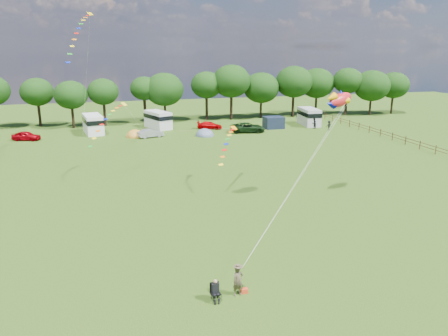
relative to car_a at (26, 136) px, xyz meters
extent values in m
plane|color=black|center=(20.56, -44.36, -0.69)|extent=(180.00, 180.00, 0.00)
cylinder|color=black|center=(0.54, 11.96, 1.26)|extent=(0.47, 0.47, 3.90)
ellipsoid|color=#12330E|center=(0.54, 11.96, 5.30)|extent=(5.58, 5.58, 4.74)
cylinder|color=black|center=(6.21, 8.91, 1.09)|extent=(0.44, 0.44, 3.56)
ellipsoid|color=#12330E|center=(6.21, 8.91, 4.95)|extent=(5.56, 5.56, 4.73)
cylinder|color=black|center=(11.47, 9.87, 1.28)|extent=(0.47, 0.47, 3.95)
ellipsoid|color=#12330E|center=(11.47, 9.87, 5.26)|extent=(5.33, 5.33, 4.53)
cylinder|color=black|center=(18.65, 11.67, 1.48)|extent=(0.50, 0.50, 4.33)
ellipsoid|color=#12330E|center=(18.65, 11.67, 5.50)|extent=(4.95, 4.95, 4.21)
cylinder|color=black|center=(22.27, 11.21, 0.97)|extent=(0.43, 0.43, 3.31)
ellipsoid|color=#12330E|center=(22.27, 11.21, 5.26)|extent=(7.03, 7.03, 5.98)
cylinder|color=black|center=(30.22, 11.44, 1.49)|extent=(0.50, 0.50, 4.36)
ellipsoid|color=#12330E|center=(30.22, 11.44, 5.86)|extent=(5.84, 5.84, 4.97)
cylinder|color=black|center=(34.81, 10.57, 1.58)|extent=(0.51, 0.51, 4.55)
ellipsoid|color=#12330E|center=(34.81, 10.57, 6.54)|extent=(7.15, 7.15, 6.08)
cylinder|color=black|center=(41.05, 11.27, 0.91)|extent=(0.42, 0.42, 3.21)
ellipsoid|color=#12330E|center=(41.05, 11.27, 5.11)|extent=(6.90, 6.90, 5.86)
cylinder|color=black|center=(47.55, 10.61, 1.40)|extent=(0.48, 0.48, 4.17)
ellipsoid|color=#12330E|center=(47.55, 10.61, 6.17)|extent=(7.16, 7.16, 6.09)
cylinder|color=black|center=(53.53, 12.53, 1.14)|extent=(0.45, 0.45, 3.66)
ellipsoid|color=#12330E|center=(53.53, 12.53, 5.62)|extent=(7.05, 7.05, 5.99)
cylinder|color=black|center=(58.98, 10.01, 1.63)|extent=(0.52, 0.52, 4.65)
ellipsoid|color=#12330E|center=(58.98, 10.01, 6.19)|extent=(5.96, 5.96, 5.06)
cylinder|color=black|center=(63.72, 8.69, 0.90)|extent=(0.42, 0.42, 3.19)
ellipsoid|color=#12330E|center=(63.72, 8.69, 5.20)|extent=(7.23, 7.23, 6.14)
cylinder|color=black|center=(69.12, 9.08, 1.07)|extent=(0.44, 0.44, 3.52)
ellipsoid|color=#12330E|center=(69.12, 9.08, 5.16)|extent=(6.22, 6.22, 5.28)
cylinder|color=#472D19|center=(52.56, -23.36, -0.09)|extent=(0.12, 0.12, 1.20)
cylinder|color=#472D19|center=(52.56, -24.86, 0.26)|extent=(0.08, 3.00, 0.08)
cylinder|color=#472D19|center=(52.56, -24.86, -0.14)|extent=(0.08, 3.00, 0.08)
cylinder|color=#472D19|center=(52.56, -20.36, -0.09)|extent=(0.12, 0.12, 1.20)
cylinder|color=#472D19|center=(52.56, -21.86, 0.26)|extent=(0.08, 3.00, 0.08)
cylinder|color=#472D19|center=(52.56, -21.86, -0.14)|extent=(0.08, 3.00, 0.08)
cylinder|color=#472D19|center=(52.56, -17.36, -0.09)|extent=(0.12, 0.12, 1.20)
cylinder|color=#472D19|center=(52.56, -18.86, 0.26)|extent=(0.08, 3.00, 0.08)
cylinder|color=#472D19|center=(52.56, -18.86, -0.14)|extent=(0.08, 3.00, 0.08)
cylinder|color=#472D19|center=(52.56, -14.36, -0.09)|extent=(0.12, 0.12, 1.20)
cylinder|color=#472D19|center=(52.56, -15.86, 0.26)|extent=(0.08, 3.00, 0.08)
cylinder|color=#472D19|center=(52.56, -15.86, -0.14)|extent=(0.08, 3.00, 0.08)
cylinder|color=#472D19|center=(52.56, -11.36, -0.09)|extent=(0.12, 0.12, 1.20)
cylinder|color=#472D19|center=(52.56, -12.86, 0.26)|extent=(0.08, 3.00, 0.08)
cylinder|color=#472D19|center=(52.56, -12.86, -0.14)|extent=(0.08, 3.00, 0.08)
cylinder|color=#472D19|center=(52.56, -8.36, -0.09)|extent=(0.12, 0.12, 1.20)
cylinder|color=#472D19|center=(52.56, -9.86, 0.26)|extent=(0.08, 3.00, 0.08)
cylinder|color=#472D19|center=(52.56, -9.86, -0.14)|extent=(0.08, 3.00, 0.08)
cylinder|color=#472D19|center=(52.56, -5.36, -0.09)|extent=(0.12, 0.12, 1.20)
cylinder|color=#472D19|center=(52.56, -6.86, 0.26)|extent=(0.08, 3.00, 0.08)
cylinder|color=#472D19|center=(52.56, -6.86, -0.14)|extent=(0.08, 3.00, 0.08)
cylinder|color=#472D19|center=(52.56, -2.36, -0.09)|extent=(0.12, 0.12, 1.20)
cylinder|color=#472D19|center=(52.56, -3.86, 0.26)|extent=(0.08, 3.00, 0.08)
cylinder|color=#472D19|center=(52.56, -3.86, -0.14)|extent=(0.08, 3.00, 0.08)
cylinder|color=#472D19|center=(52.56, 0.64, -0.09)|extent=(0.12, 0.12, 1.20)
cylinder|color=#472D19|center=(52.56, -0.86, 0.26)|extent=(0.08, 3.00, 0.08)
cylinder|color=#472D19|center=(52.56, -0.86, -0.14)|extent=(0.08, 3.00, 0.08)
cylinder|color=#472D19|center=(52.56, 3.64, -0.09)|extent=(0.12, 0.12, 1.20)
cylinder|color=#472D19|center=(52.56, 2.14, 0.26)|extent=(0.08, 3.00, 0.08)
cylinder|color=#472D19|center=(52.56, 2.14, -0.14)|extent=(0.08, 3.00, 0.08)
cylinder|color=#472D19|center=(52.56, 6.64, -0.09)|extent=(0.12, 0.12, 1.20)
cylinder|color=#472D19|center=(52.56, 5.14, 0.26)|extent=(0.08, 3.00, 0.08)
cylinder|color=#472D19|center=(52.56, 5.14, -0.14)|extent=(0.08, 3.00, 0.08)
imported|color=#96010A|center=(0.00, 0.00, 0.00)|extent=(4.44, 2.78, 1.38)
imported|color=gray|center=(18.09, -2.65, -0.03)|extent=(3.96, 2.39, 1.31)
imported|color=#A80003|center=(28.52, 2.00, -0.08)|extent=(4.38, 3.16, 1.21)
imported|color=black|center=(33.79, -2.62, 0.09)|extent=(6.17, 3.75, 1.57)
cube|color=white|center=(9.58, 3.11, 0.80)|extent=(3.46, 6.29, 2.98)
cube|color=black|center=(9.58, 3.11, 1.41)|extent=(3.53, 6.42, 0.71)
cylinder|color=black|center=(9.88, 1.25, -0.27)|extent=(0.88, 0.44, 0.84)
cylinder|color=black|center=(9.28, 4.96, -0.27)|extent=(0.88, 0.44, 0.84)
cube|color=silver|center=(20.18, 5.00, 0.75)|extent=(4.35, 6.28, 2.89)
cube|color=black|center=(20.18, 5.00, 1.34)|extent=(4.43, 6.40, 0.69)
cylinder|color=black|center=(20.83, 3.29, -0.28)|extent=(0.87, 0.57, 0.81)
cylinder|color=black|center=(19.54, 6.70, -0.28)|extent=(0.87, 0.57, 0.81)
cube|color=#B4B5B6|center=(46.44, 1.08, 0.79)|extent=(3.18, 6.16, 2.96)
cube|color=black|center=(46.44, 1.08, 1.39)|extent=(3.24, 6.28, 0.70)
cylinder|color=black|center=(46.22, -0.77, -0.27)|extent=(0.86, 0.40, 0.83)
cylinder|color=black|center=(46.65, 2.93, -0.27)|extent=(0.86, 0.40, 0.83)
ellipsoid|color=#BE8024|center=(15.80, -1.50, -0.67)|extent=(2.71, 3.11, 2.22)
cylinder|color=#BE8024|center=(15.80, -1.50, -0.65)|extent=(2.84, 2.84, 0.08)
ellipsoid|color=#4E5E72|center=(26.41, -3.52, -0.67)|extent=(2.81, 3.23, 2.20)
cylinder|color=#4E5E72|center=(26.41, -3.52, -0.65)|extent=(2.95, 2.95, 0.08)
cube|color=#151D30|center=(39.17, -0.29, 0.30)|extent=(3.18, 2.58, 1.98)
imported|color=#4D432F|center=(18.07, -48.43, 0.18)|extent=(0.71, 0.54, 1.75)
cylinder|color=#99999E|center=(16.49, -48.90, -0.46)|extent=(0.02, 0.02, 0.47)
cylinder|color=#99999E|center=(16.93, -48.90, -0.46)|extent=(0.02, 0.02, 0.47)
cylinder|color=#99999E|center=(16.49, -48.46, -0.46)|extent=(0.02, 0.02, 0.47)
cylinder|color=#99999E|center=(16.93, -48.46, -0.46)|extent=(0.02, 0.02, 0.47)
cube|color=black|center=(16.71, -48.68, -0.22)|extent=(0.57, 0.55, 0.05)
cube|color=black|center=(16.71, -48.43, 0.07)|extent=(0.53, 0.10, 0.56)
cube|color=black|center=(16.71, -48.64, 0.10)|extent=(0.41, 0.28, 0.59)
sphere|color=tan|center=(16.71, -48.66, 0.51)|extent=(0.22, 0.22, 0.22)
cube|color=red|center=(18.49, -48.32, -0.55)|extent=(0.41, 0.28, 0.28)
ellipsoid|color=red|center=(31.23, -35.36, 8.36)|extent=(3.11, 2.11, 1.68)
ellipsoid|color=yellow|center=(31.23, -35.36, 8.23)|extent=(1.95, 1.30, 0.92)
cone|color=#EEA104|center=(30.06, -35.84, 8.63)|extent=(1.24, 1.07, 0.88)
cone|color=#00079D|center=(30.06, -35.84, 8.10)|extent=(1.24, 1.07, 0.88)
cone|color=#00079D|center=(31.31, -35.33, 8.91)|extent=(0.85, 0.93, 0.75)
sphere|color=white|center=(32.05, -34.70, 8.52)|extent=(0.28, 0.28, 0.28)
sphere|color=black|center=(32.10, -34.63, 8.52)|extent=(0.14, 0.14, 0.14)
cube|color=#DCB60C|center=(10.66, -11.63, 16.59)|extent=(0.78, 0.75, 0.37)
cube|color=red|center=(10.39, -12.12, 16.36)|extent=(0.58, 0.48, 0.10)
cube|color=orange|center=(10.12, -12.62, 16.10)|extent=(0.58, 0.47, 0.11)
cube|color=yellow|center=(9.85, -13.11, 15.75)|extent=(0.58, 0.47, 0.12)
cube|color=#198C1E|center=(9.58, -13.61, 15.33)|extent=(0.57, 0.47, 0.13)
cube|color=#0C1EB2|center=(9.31, -14.10, 14.82)|extent=(0.57, 0.46, 0.14)
cube|color=red|center=(9.04, -14.60, 14.24)|extent=(0.57, 0.46, 0.15)
cube|color=orange|center=(8.77, -15.09, 13.57)|extent=(0.57, 0.45, 0.16)
cube|color=yellow|center=(8.50, -15.59, 12.83)|extent=(0.56, 0.45, 0.17)
cube|color=#198C1E|center=(8.23, -16.08, 12.00)|extent=(0.56, 0.44, 0.17)
cube|color=#0C1EB2|center=(7.96, -16.58, 11.10)|extent=(0.56, 0.44, 0.18)
cube|color=gold|center=(13.59, -21.30, 6.87)|extent=(0.74, 0.74, 0.35)
cube|color=red|center=(13.18, -21.75, 6.76)|extent=(0.52, 0.51, 0.10)
cube|color=orange|center=(12.78, -22.20, 6.61)|extent=(0.51, 0.51, 0.11)
cube|color=yellow|center=(12.37, -22.65, 6.38)|extent=(0.51, 0.51, 0.12)
cube|color=#198C1E|center=(11.97, -23.10, 6.08)|extent=(0.51, 0.51, 0.13)
cube|color=#0C1EB2|center=(11.56, -23.55, 5.69)|extent=(0.51, 0.50, 0.13)
cube|color=red|center=(11.16, -24.00, 5.22)|extent=(0.50, 0.50, 0.14)
cube|color=orange|center=(10.75, -24.45, 4.67)|extent=(0.50, 0.50, 0.15)
cube|color=yellow|center=(10.35, -24.90, 4.04)|extent=(0.49, 0.49, 0.16)
cube|color=#198C1E|center=(9.94, -25.35, 3.34)|extent=(0.49, 0.49, 0.17)
cube|color=orange|center=(24.05, -27.39, 4.85)|extent=(0.75, 0.71, 0.36)
cube|color=red|center=(23.73, -27.93, 4.78)|extent=(0.57, 0.43, 0.10)
cube|color=orange|center=(23.42, -28.47, 4.67)|extent=(0.57, 0.43, 0.11)
cube|color=yellow|center=(23.10, -29.01, 4.48)|extent=(0.57, 0.43, 0.12)
cube|color=#198C1E|center=(22.79, -29.55, 4.20)|extent=(0.57, 0.42, 0.13)
cube|color=#0C1EB2|center=(22.47, -30.09, 3.85)|extent=(0.57, 0.42, 0.14)
cube|color=red|center=(22.16, -30.63, 3.42)|extent=(0.57, 0.42, 0.15)
cube|color=orange|center=(21.84, -31.17, 2.91)|extent=(0.56, 0.41, 0.16)
cube|color=yellow|center=(21.53, -31.71, 2.32)|extent=(0.56, 0.41, 0.16)
imported|color=black|center=(45.63, -2.54, 0.23)|extent=(1.05, 0.89, 1.85)
imported|color=black|center=(47.42, -4.46, 0.11)|extent=(1.05, 0.53, 1.60)
camera|label=1|loc=(11.59, -69.19, 12.81)|focal=35.00mm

